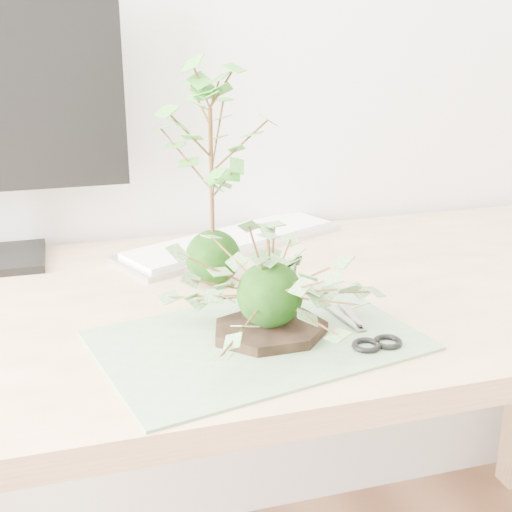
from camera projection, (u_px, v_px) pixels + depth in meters
name	position (u px, v px, depth m)	size (l,w,h in m)	color
desk	(283.00, 340.00, 1.20)	(1.60, 0.70, 0.74)	#D5B384
cutting_mat	(257.00, 340.00, 0.99)	(0.43, 0.29, 0.00)	#64865E
stone_dish	(270.00, 330.00, 1.00)	(0.17, 0.17, 0.01)	black
ivy_kokedama	(270.00, 265.00, 0.97)	(0.33, 0.33, 0.19)	black
maple_kokedama	(210.00, 123.00, 1.11)	(0.22, 0.22, 0.38)	black
keyboard	(231.00, 241.00, 1.39)	(0.49, 0.32, 0.02)	#BDBDC0
scissors	(369.00, 337.00, 0.99)	(0.07, 0.16, 0.01)	gray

